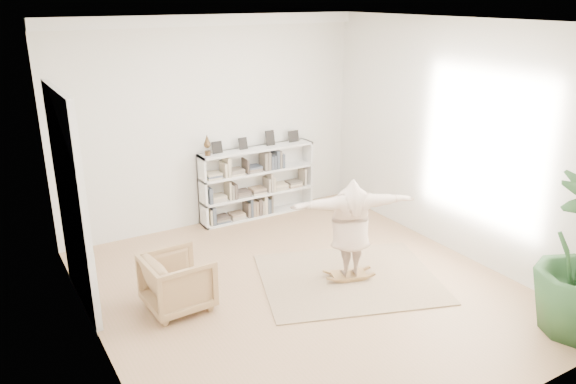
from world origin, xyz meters
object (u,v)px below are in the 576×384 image
object	(u,v)px
rocker_board	(349,275)
person	(351,225)
bookshelf	(257,183)
armchair	(178,282)

from	to	relation	value
rocker_board	person	size ratio (longest dim) A/B	0.32
bookshelf	person	size ratio (longest dim) A/B	1.24
armchair	person	xyz separation A→B (m)	(2.39, -0.53, 0.47)
armchair	bookshelf	bearing A→B (deg)	-48.60
person	armchair	bearing A→B (deg)	6.89
armchair	person	size ratio (longest dim) A/B	0.46
rocker_board	person	distance (m)	0.78
rocker_board	bookshelf	bearing A→B (deg)	108.86
rocker_board	person	world-z (taller)	person
bookshelf	rocker_board	bearing A→B (deg)	-90.52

